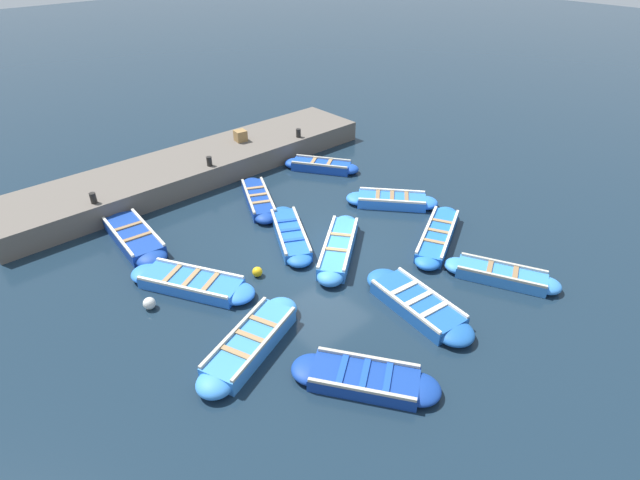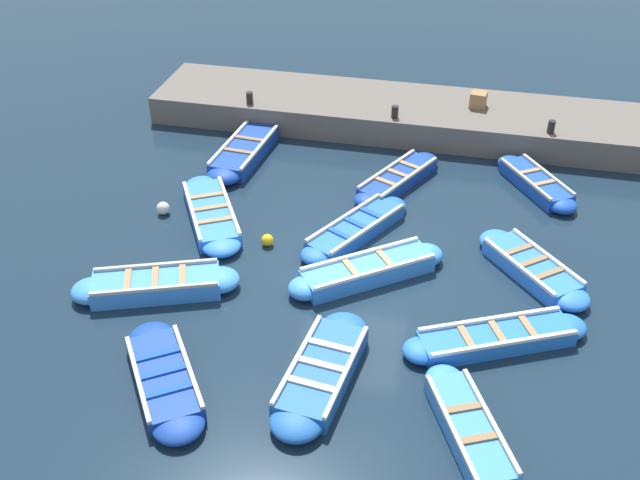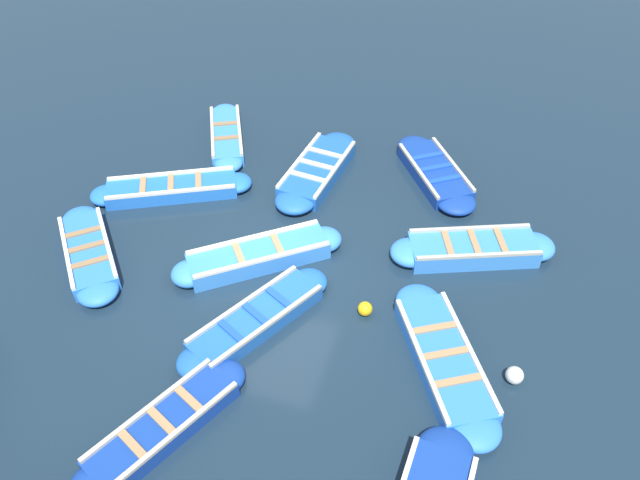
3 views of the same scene
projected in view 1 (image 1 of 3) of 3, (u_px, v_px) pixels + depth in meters
The scene contains 20 objects.
ground_plane at pixel (320, 253), 15.12m from camera, with size 120.00×120.00×0.00m, color #162838.
boat_inner_gap at pixel (134, 237), 15.49m from camera, with size 3.81×1.25×0.46m.
boat_far_corner at pixel (339, 248), 14.98m from camera, with size 2.83×3.40×0.46m.
boat_mid_row at pixel (258, 199), 17.65m from camera, with size 3.36×2.13×0.39m.
boat_tucked at pixel (251, 343), 11.62m from camera, with size 2.05×3.62×0.46m.
boat_end_of_row at pixel (438, 236), 15.61m from camera, with size 2.32×3.75×0.39m.
boat_stern_in at pixel (501, 275), 13.89m from camera, with size 3.16×2.00×0.39m.
boat_centre at pixel (321, 166), 20.00m from camera, with size 2.93×2.28×0.41m.
boat_drifting at pixel (417, 304), 12.81m from camera, with size 3.58×1.37×0.42m.
boat_alongside at pixel (192, 283), 13.59m from camera, with size 3.69×2.61×0.39m.
boat_outer_left at pixel (364, 379), 10.77m from camera, with size 3.23×2.60×0.38m.
boat_near_quay at pixel (290, 234), 15.69m from camera, with size 3.48×2.35×0.38m.
boat_broadside at pixel (392, 200), 17.56m from camera, with size 2.99×2.72×0.41m.
quay_wall at pixel (196, 166), 19.42m from camera, with size 2.95×14.75×0.81m.
bollard_north at pixel (93, 198), 15.98m from camera, with size 0.20×0.20×0.35m, color black.
bollard_mid_north at pixel (209, 161), 18.40m from camera, with size 0.20×0.20×0.35m, color black.
bollard_mid_south at pixel (298, 133), 20.82m from camera, with size 0.20×0.20×0.35m, color black.
wooden_crate at pixel (241, 136), 20.44m from camera, with size 0.44×0.44×0.44m, color olive.
buoy_orange_near at pixel (257, 272), 14.06m from camera, with size 0.29×0.29×0.29m, color #EAB214.
buoy_yellow_far at pixel (149, 303), 12.88m from camera, with size 0.32×0.32×0.32m, color silver.
Camera 1 is at (9.26, -8.39, 8.53)m, focal length 28.00 mm.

